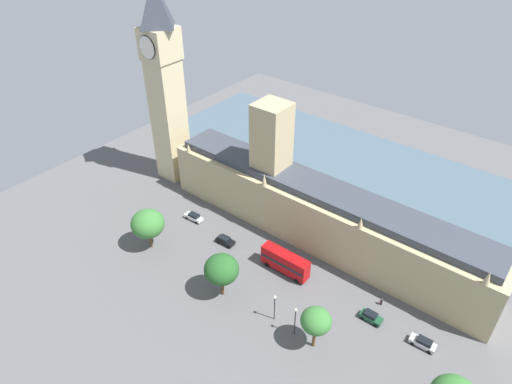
{
  "coord_description": "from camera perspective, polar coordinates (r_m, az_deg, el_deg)",
  "views": [
    {
      "loc": [
        66.75,
        36.67,
        66.98
      ],
      "look_at": [
        1.0,
        -15.46,
        7.31
      ],
      "focal_mm": 31.82,
      "sensor_mm": 36.0,
      "label": 1
    }
  ],
  "objects": [
    {
      "name": "car_white_corner",
      "position": [
        107.04,
        -7.83,
        -3.1
      ],
      "size": [
        2.02,
        4.73,
        1.74
      ],
      "rotation": [
        0.0,
        0.0,
        3.2
      ],
      "color": "silver",
      "rests_on": "ground"
    },
    {
      "name": "street_lamp_slot_10",
      "position": [
        80.77,
        4.96,
        -15.34
      ],
      "size": [
        0.56,
        0.56,
        6.61
      ],
      "color": "black",
      "rests_on": "ground"
    },
    {
      "name": "pedestrian_kerbside",
      "position": [
        90.88,
        15.48,
        -13.17
      ],
      "size": [
        0.64,
        0.6,
        1.52
      ],
      "rotation": [
        0.0,
        0.0,
        4.11
      ],
      "color": "black",
      "rests_on": "ground"
    },
    {
      "name": "car_dark_green_trailing",
      "position": [
        87.79,
        14.26,
        -14.94
      ],
      "size": [
        1.93,
        4.06,
        1.74
      ],
      "rotation": [
        0.0,
        0.0,
        -0.0
      ],
      "color": "#19472D",
      "rests_on": "ground"
    },
    {
      "name": "double_decker_bus_opposite_hall",
      "position": [
        92.51,
        3.68,
        -8.75
      ],
      "size": [
        2.67,
        10.5,
        4.75
      ],
      "rotation": [
        0.0,
        0.0,
        0.0
      ],
      "color": "#B20C0F",
      "rests_on": "ground"
    },
    {
      "name": "parliament_building",
      "position": [
        98.57,
        7.51,
        -2.08
      ],
      "size": [
        11.81,
        75.62,
        28.4
      ],
      "color": "tan",
      "rests_on": "ground"
    },
    {
      "name": "street_lamp_slot_11",
      "position": [
        82.88,
        2.36,
        -13.78
      ],
      "size": [
        0.56,
        0.56,
        6.11
      ],
      "color": "black",
      "rests_on": "ground"
    },
    {
      "name": "ground_plane",
      "position": [
        101.42,
        7.26,
        -6.27
      ],
      "size": [
        145.62,
        145.62,
        0.0
      ],
      "primitive_type": "plane",
      "color": "#565659"
    },
    {
      "name": "river_thames",
      "position": [
        126.55,
        15.6,
        2.08
      ],
      "size": [
        37.76,
        131.06,
        0.25
      ],
      "primitive_type": "cube",
      "color": "#475B6B",
      "rests_on": "ground"
    },
    {
      "name": "car_silver_far_end",
      "position": [
        86.74,
        20.27,
        -17.35
      ],
      "size": [
        2.0,
        4.53,
        1.74
      ],
      "rotation": [
        0.0,
        0.0,
        3.18
      ],
      "color": "#B7B7BC",
      "rests_on": "ground"
    },
    {
      "name": "plane_tree_leading",
      "position": [
        85.44,
        -4.36,
        -9.68
      ],
      "size": [
        6.6,
        6.6,
        9.43
      ],
      "color": "brown",
      "rests_on": "ground"
    },
    {
      "name": "plane_tree_near_tower",
      "position": [
        97.98,
        -13.46,
        -3.9
      ],
      "size": [
        7.06,
        7.06,
        9.47
      ],
      "color": "brown",
      "rests_on": "ground"
    },
    {
      "name": "clock_tower",
      "position": [
        112.76,
        -11.43,
        13.36
      ],
      "size": [
        7.53,
        7.53,
        50.15
      ],
      "color": "#CCBA8E",
      "rests_on": "ground"
    },
    {
      "name": "plane_tree_by_river_gate",
      "position": [
        78.18,
        7.55,
        -15.79
      ],
      "size": [
        5.2,
        5.2,
        8.68
      ],
      "color": "brown",
      "rests_on": "ground"
    },
    {
      "name": "car_black_midblock",
      "position": [
        99.92,
        -3.9,
        -6.09
      ],
      "size": [
        2.17,
        4.31,
        1.74
      ],
      "rotation": [
        0.0,
        0.0,
        0.06
      ],
      "color": "black",
      "rests_on": "ground"
    }
  ]
}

